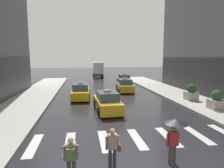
{
  "coord_description": "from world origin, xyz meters",
  "views": [
    {
      "loc": [
        -2.91,
        -6.9,
        4.41
      ],
      "look_at": [
        -0.61,
        8.0,
        2.36
      ],
      "focal_mm": 31.42,
      "sensor_mm": 36.0,
      "label": 1
    }
  ],
  "objects_px": {
    "taxi_third": "(125,86)",
    "pedestrian_with_umbrella": "(175,129)",
    "planter_near_corner": "(217,101)",
    "box_truck": "(98,69)",
    "pedestrian_with_backpack": "(71,156)",
    "taxi_lead": "(107,102)",
    "pedestrian_with_handbag": "(113,146)",
    "taxi_fourth": "(124,80)",
    "planter_mid_block": "(191,93)",
    "taxi_second": "(81,92)"
  },
  "relations": [
    {
      "from": "planter_near_corner",
      "to": "taxi_second",
      "type": "bearing_deg",
      "value": 148.94
    },
    {
      "from": "pedestrian_with_backpack",
      "to": "pedestrian_with_umbrella",
      "type": "bearing_deg",
      "value": 7.64
    },
    {
      "from": "taxi_lead",
      "to": "box_truck",
      "type": "height_order",
      "value": "box_truck"
    },
    {
      "from": "taxi_fourth",
      "to": "pedestrian_with_handbag",
      "type": "relative_size",
      "value": 2.78
    },
    {
      "from": "box_truck",
      "to": "pedestrian_with_handbag",
      "type": "bearing_deg",
      "value": -93.84
    },
    {
      "from": "pedestrian_with_umbrella",
      "to": "taxi_fourth",
      "type": "bearing_deg",
      "value": 82.57
    },
    {
      "from": "taxi_second",
      "to": "pedestrian_with_handbag",
      "type": "distance_m",
      "value": 13.87
    },
    {
      "from": "pedestrian_with_umbrella",
      "to": "pedestrian_with_handbag",
      "type": "bearing_deg",
      "value": 178.26
    },
    {
      "from": "pedestrian_with_umbrella",
      "to": "pedestrian_with_backpack",
      "type": "height_order",
      "value": "pedestrian_with_umbrella"
    },
    {
      "from": "taxi_fourth",
      "to": "planter_mid_block",
      "type": "xyz_separation_m",
      "value": [
        3.98,
        -13.55,
        0.15
      ]
    },
    {
      "from": "box_truck",
      "to": "pedestrian_with_handbag",
      "type": "distance_m",
      "value": 38.24
    },
    {
      "from": "taxi_second",
      "to": "pedestrian_with_backpack",
      "type": "height_order",
      "value": "taxi_second"
    },
    {
      "from": "pedestrian_with_umbrella",
      "to": "planter_mid_block",
      "type": "bearing_deg",
      "value": 56.5
    },
    {
      "from": "taxi_third",
      "to": "planter_near_corner",
      "type": "distance_m",
      "value": 11.8
    },
    {
      "from": "pedestrian_with_umbrella",
      "to": "pedestrian_with_handbag",
      "type": "distance_m",
      "value": 2.63
    },
    {
      "from": "pedestrian_with_umbrella",
      "to": "box_truck",
      "type": "bearing_deg",
      "value": 90.0
    },
    {
      "from": "taxi_third",
      "to": "planter_mid_block",
      "type": "height_order",
      "value": "taxi_third"
    },
    {
      "from": "taxi_lead",
      "to": "planter_near_corner",
      "type": "xyz_separation_m",
      "value": [
        8.94,
        -1.34,
        0.15
      ]
    },
    {
      "from": "pedestrian_with_handbag",
      "to": "planter_mid_block",
      "type": "bearing_deg",
      "value": 47.84
    },
    {
      "from": "box_truck",
      "to": "planter_near_corner",
      "type": "relative_size",
      "value": 4.76
    },
    {
      "from": "taxi_third",
      "to": "planter_near_corner",
      "type": "relative_size",
      "value": 2.89
    },
    {
      "from": "planter_near_corner",
      "to": "pedestrian_with_umbrella",
      "type": "bearing_deg",
      "value": -135.34
    },
    {
      "from": "taxi_fourth",
      "to": "planter_near_corner",
      "type": "bearing_deg",
      "value": -76.65
    },
    {
      "from": "box_truck",
      "to": "pedestrian_with_backpack",
      "type": "height_order",
      "value": "box_truck"
    },
    {
      "from": "taxi_second",
      "to": "planter_near_corner",
      "type": "bearing_deg",
      "value": -31.06
    },
    {
      "from": "taxi_lead",
      "to": "pedestrian_with_handbag",
      "type": "relative_size",
      "value": 2.8
    },
    {
      "from": "taxi_second",
      "to": "pedestrian_with_backpack",
      "type": "distance_m",
      "value": 14.45
    },
    {
      "from": "pedestrian_with_backpack",
      "to": "pedestrian_with_handbag",
      "type": "distance_m",
      "value": 1.71
    },
    {
      "from": "planter_mid_block",
      "to": "taxi_third",
      "type": "bearing_deg",
      "value": 128.03
    },
    {
      "from": "taxi_lead",
      "to": "taxi_third",
      "type": "distance_m",
      "value": 9.77
    },
    {
      "from": "taxi_lead",
      "to": "planter_near_corner",
      "type": "bearing_deg",
      "value": -8.56
    },
    {
      "from": "planter_near_corner",
      "to": "planter_mid_block",
      "type": "distance_m",
      "value": 3.64
    },
    {
      "from": "taxi_third",
      "to": "box_truck",
      "type": "relative_size",
      "value": 0.61
    },
    {
      "from": "taxi_second",
      "to": "planter_near_corner",
      "type": "xyz_separation_m",
      "value": [
        11.14,
        -6.71,
        0.15
      ]
    },
    {
      "from": "pedestrian_with_backpack",
      "to": "planter_near_corner",
      "type": "distance_m",
      "value": 13.78
    },
    {
      "from": "taxi_lead",
      "to": "planter_near_corner",
      "type": "height_order",
      "value": "taxi_lead"
    },
    {
      "from": "box_truck",
      "to": "planter_near_corner",
      "type": "bearing_deg",
      "value": -76.84
    },
    {
      "from": "pedestrian_with_umbrella",
      "to": "planter_near_corner",
      "type": "distance_m",
      "value": 10.22
    },
    {
      "from": "pedestrian_with_handbag",
      "to": "planter_mid_block",
      "type": "height_order",
      "value": "planter_mid_block"
    },
    {
      "from": "taxi_second",
      "to": "pedestrian_with_handbag",
      "type": "xyz_separation_m",
      "value": [
        1.32,
        -13.81,
        0.21
      ]
    },
    {
      "from": "taxi_second",
      "to": "pedestrian_with_handbag",
      "type": "bearing_deg",
      "value": -84.53
    },
    {
      "from": "box_truck",
      "to": "planter_mid_block",
      "type": "relative_size",
      "value": 4.76
    },
    {
      "from": "taxi_second",
      "to": "taxi_third",
      "type": "bearing_deg",
      "value": 33.41
    },
    {
      "from": "pedestrian_with_umbrella",
      "to": "taxi_lead",
      "type": "bearing_deg",
      "value": 101.17
    },
    {
      "from": "taxi_lead",
      "to": "taxi_fourth",
      "type": "height_order",
      "value": "same"
    },
    {
      "from": "planter_mid_block",
      "to": "taxi_second",
      "type": "bearing_deg",
      "value": 164.44
    },
    {
      "from": "taxi_third",
      "to": "pedestrian_with_umbrella",
      "type": "distance_m",
      "value": 17.75
    },
    {
      "from": "taxi_second",
      "to": "taxi_fourth",
      "type": "height_order",
      "value": "same"
    },
    {
      "from": "taxi_second",
      "to": "pedestrian_with_umbrella",
      "type": "xyz_separation_m",
      "value": [
        3.89,
        -13.88,
        0.79
      ]
    },
    {
      "from": "taxi_fourth",
      "to": "pedestrian_with_umbrella",
      "type": "height_order",
      "value": "pedestrian_with_umbrella"
    }
  ]
}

